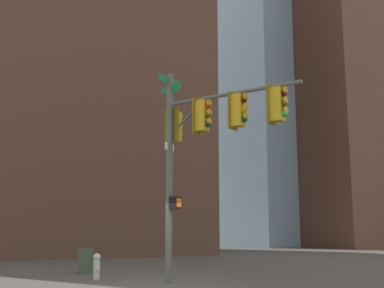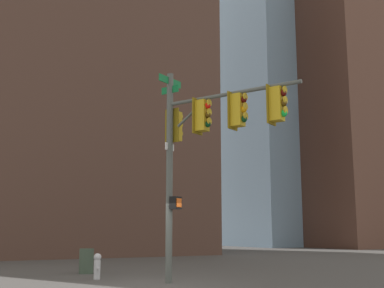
{
  "view_description": "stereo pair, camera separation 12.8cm",
  "coord_description": "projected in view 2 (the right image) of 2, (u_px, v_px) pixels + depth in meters",
  "views": [
    {
      "loc": [
        14.35,
        -6.88,
        1.63
      ],
      "look_at": [
        0.64,
        0.88,
        4.38
      ],
      "focal_mm": 46.71,
      "sensor_mm": 36.0,
      "label": 1
    },
    {
      "loc": [
        14.41,
        -6.77,
        1.63
      ],
      "look_at": [
        0.64,
        0.88,
        4.38
      ],
      "focal_mm": 46.71,
      "sensor_mm": 36.0,
      "label": 2
    }
  ],
  "objects": [
    {
      "name": "building_brick_nearside",
      "position": [
        46.0,
        27.0,
        42.45
      ],
      "size": [
        23.22,
        20.34,
        37.57
      ],
      "primitive_type": "cube",
      "color": "#4C3328",
      "rests_on": "ground_plane"
    },
    {
      "name": "fire_hydrant",
      "position": [
        97.0,
        265.0,
        17.07
      ],
      "size": [
        0.34,
        0.26,
        0.87
      ],
      "color": "#B2B2B7",
      "rests_on": "ground_plane"
    },
    {
      "name": "litter_bin",
      "position": [
        86.0,
        261.0,
        19.34
      ],
      "size": [
        0.56,
        0.56,
        0.95
      ],
      "primitive_type": "cylinder",
      "color": "#384738",
      "rests_on": "ground_plane"
    },
    {
      "name": "ground_plane",
      "position": [
        157.0,
        284.0,
        15.37
      ],
      "size": [
        200.0,
        200.0,
        0.0
      ],
      "primitive_type": "plane",
      "color": "#423F3D"
    },
    {
      "name": "building_brick_midblock",
      "position": [
        337.0,
        120.0,
        58.05
      ],
      "size": [
        18.77,
        15.81,
        28.74
      ],
      "primitive_type": "cube",
      "color": "brown",
      "rests_on": "ground_plane"
    },
    {
      "name": "signal_pole_assembly",
      "position": [
        204.0,
        134.0,
        15.84
      ],
      "size": [
        4.58,
        2.67,
        6.87
      ],
      "rotation": [
        0.0,
        0.0,
        0.46
      ],
      "color": "#4C514C",
      "rests_on": "ground_plane"
    }
  ]
}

